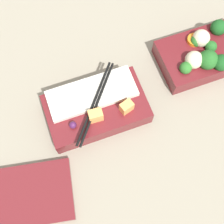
{
  "coord_description": "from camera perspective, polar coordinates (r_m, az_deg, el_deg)",
  "views": [
    {
      "loc": [
        0.18,
        0.26,
        0.63
      ],
      "look_at": [
        0.1,
        0.04,
        0.04
      ],
      "focal_mm": 50.0,
      "sensor_mm": 36.0,
      "label": 1
    }
  ],
  "objects": [
    {
      "name": "bento_tray_vegetable",
      "position": [
        0.74,
        16.8,
        10.24
      ],
      "size": [
        0.21,
        0.12,
        0.07
      ],
      "color": "maroon",
      "rests_on": "ground_plane"
    },
    {
      "name": "bento_lid",
      "position": [
        0.65,
        -16.45,
        -14.59
      ],
      "size": [
        0.22,
        0.16,
        0.01
      ],
      "primitive_type": "cube",
      "rotation": [
        0.0,
        0.0,
        -0.19
      ],
      "color": "maroon",
      "rests_on": "ground_plane"
    },
    {
      "name": "bento_tray_rice",
      "position": [
        0.66,
        -2.93,
        0.87
      ],
      "size": [
        0.21,
        0.16,
        0.07
      ],
      "color": "maroon",
      "rests_on": "ground_plane"
    },
    {
      "name": "ground_plane",
      "position": [
        0.71,
        6.58,
        4.12
      ],
      "size": [
        3.0,
        3.0,
        0.0
      ],
      "primitive_type": "plane",
      "color": "gray"
    }
  ]
}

